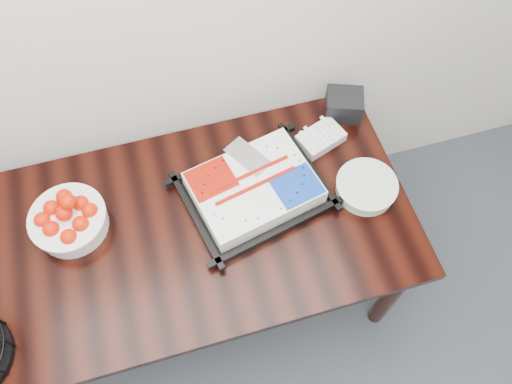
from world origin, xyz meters
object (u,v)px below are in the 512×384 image
object	(u,v)px
plate_stack	(366,187)
napkin_box	(344,105)
table	(181,239)
tangerine_bowl	(67,217)
cake_tray	(254,189)

from	to	relation	value
plate_stack	napkin_box	xyz separation A→B (m)	(0.05, 0.39, 0.02)
table	tangerine_bowl	world-z (taller)	tangerine_bowl
cake_tray	tangerine_bowl	distance (m)	0.70
cake_tray	tangerine_bowl	bearing A→B (deg)	175.13
plate_stack	cake_tray	bearing A→B (deg)	166.53
cake_tray	plate_stack	world-z (taller)	cake_tray
tangerine_bowl	plate_stack	distance (m)	1.14
table	plate_stack	bearing A→B (deg)	-3.10
napkin_box	tangerine_bowl	bearing A→B (deg)	-169.03
table	tangerine_bowl	bearing A→B (deg)	162.19
tangerine_bowl	napkin_box	bearing A→B (deg)	10.97
table	cake_tray	size ratio (longest dim) A/B	3.03
tangerine_bowl	napkin_box	xyz separation A→B (m)	(1.18, 0.23, -0.02)
cake_tray	napkin_box	world-z (taller)	napkin_box
plate_stack	napkin_box	world-z (taller)	napkin_box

